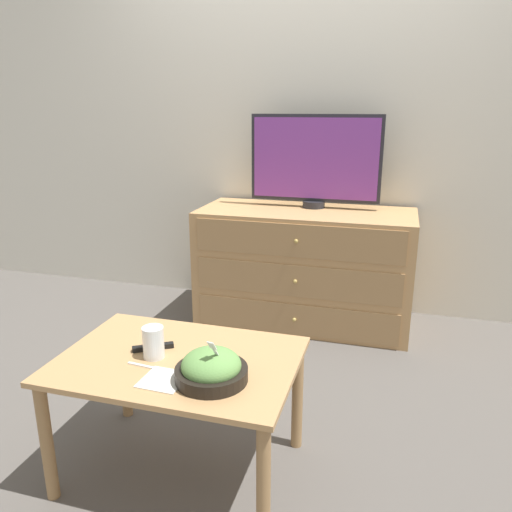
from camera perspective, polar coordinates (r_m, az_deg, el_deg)
name	(u,v)px	position (r m, az deg, el deg)	size (l,w,h in m)	color
ground_plane	(302,301)	(3.58, 5.26, -5.14)	(12.00, 12.00, 0.00)	#56514C
wall_back	(308,111)	(3.35, 5.95, 16.14)	(12.00, 0.05, 2.60)	silver
dresser	(304,267)	(3.16, 5.56, -1.23)	(1.31, 0.58, 0.72)	tan
tv	(315,160)	(3.12, 6.79, 10.83)	(0.80, 0.14, 0.57)	#232328
coffee_table	(179,376)	(1.86, -8.79, -13.37)	(0.84, 0.59, 0.47)	tan
takeout_bowl	(211,369)	(1.66, -5.13, -12.71)	(0.24, 0.24, 0.17)	black
drink_cup	(154,344)	(1.83, -11.63, -9.84)	(0.08, 0.08, 0.11)	beige
napkin	(163,380)	(1.70, -10.53, -13.74)	(0.14, 0.14, 0.00)	silver
knife	(150,367)	(1.78, -12.06, -12.33)	(0.17, 0.03, 0.01)	white
remote_control	(153,347)	(1.90, -11.69, -10.16)	(0.14, 0.10, 0.02)	black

